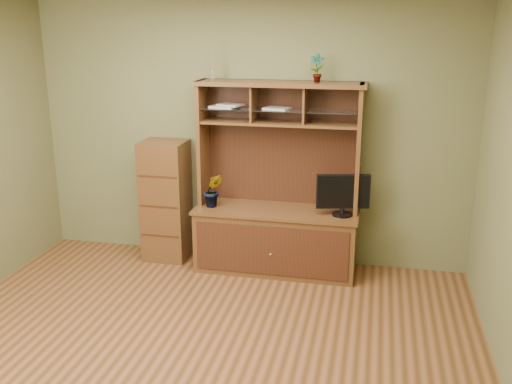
% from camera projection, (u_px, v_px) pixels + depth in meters
% --- Properties ---
extents(room, '(4.54, 4.04, 2.74)m').
position_uv_depth(room, '(185.00, 186.00, 3.98)').
color(room, '#4F3016').
rests_on(room, ground).
extents(media_hutch, '(1.66, 0.61, 1.90)m').
position_uv_depth(media_hutch, '(277.00, 220.00, 5.76)').
color(media_hutch, '#482A14').
rests_on(media_hutch, room).
extents(monitor, '(0.51, 0.20, 0.41)m').
position_uv_depth(monitor, '(343.00, 194.00, 5.45)').
color(monitor, black).
rests_on(monitor, media_hutch).
extents(orchid_plant, '(0.22, 0.20, 0.34)m').
position_uv_depth(orchid_plant, '(213.00, 190.00, 5.73)').
color(orchid_plant, '#2B571E').
rests_on(orchid_plant, media_hutch).
extents(top_plant, '(0.14, 0.10, 0.27)m').
position_uv_depth(top_plant, '(317.00, 68.00, 5.33)').
color(top_plant, '#396623').
rests_on(top_plant, media_hutch).
extents(reed_diffuser, '(0.06, 0.06, 0.31)m').
position_uv_depth(reed_diffuser, '(213.00, 67.00, 5.54)').
color(reed_diffuser, silver).
rests_on(reed_diffuser, media_hutch).
extents(magazines, '(0.82, 0.24, 0.04)m').
position_uv_depth(magazines, '(243.00, 107.00, 5.58)').
color(magazines, silver).
rests_on(magazines, media_hutch).
extents(side_cabinet, '(0.45, 0.41, 1.27)m').
position_uv_depth(side_cabinet, '(166.00, 201.00, 6.02)').
color(side_cabinet, '#482A14').
rests_on(side_cabinet, room).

